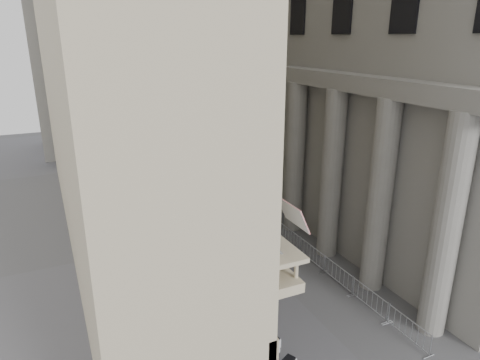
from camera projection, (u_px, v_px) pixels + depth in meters
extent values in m
cube|color=#AEABA4|center=(129.00, 15.00, 49.23)|extent=(22.00, 10.00, 30.00)
cylinder|color=white|center=(159.00, 234.00, 26.36)|extent=(0.06, 0.06, 2.20)
cylinder|color=white|center=(202.00, 226.00, 27.47)|extent=(0.06, 0.06, 2.20)
cylinder|color=white|center=(148.00, 218.00, 28.77)|extent=(0.06, 0.06, 2.20)
cylinder|color=white|center=(188.00, 211.00, 29.88)|extent=(0.06, 0.06, 2.20)
cube|color=white|center=(174.00, 206.00, 27.76)|extent=(3.00, 3.00, 0.12)
cone|color=white|center=(173.00, 199.00, 27.60)|extent=(4.00, 4.00, 1.00)
cylinder|color=#96999E|center=(203.00, 191.00, 25.40)|extent=(0.16, 0.16, 7.91)
cylinder|color=#96999E|center=(219.00, 124.00, 24.72)|extent=(2.37, 0.39, 0.12)
cube|color=#96999E|center=(235.00, 123.00, 25.27)|extent=(0.52, 0.27, 0.15)
cube|color=black|center=(174.00, 202.00, 32.04)|extent=(0.48, 0.88, 1.79)
cube|color=#19E54C|center=(175.00, 199.00, 32.07)|extent=(0.21, 0.63, 0.99)
imported|color=black|center=(201.00, 208.00, 30.74)|extent=(0.82, 0.64, 2.00)
imported|color=black|center=(189.00, 173.00, 39.13)|extent=(0.84, 0.67, 1.65)
imported|color=black|center=(166.00, 159.00, 43.46)|extent=(1.00, 0.78, 1.81)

